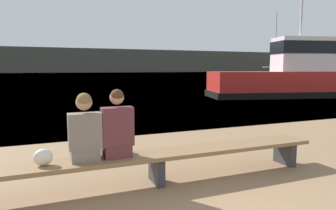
# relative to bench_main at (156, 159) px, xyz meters

# --- Properties ---
(water_surface) EXTENTS (240.00, 240.00, 0.00)m
(water_surface) POSITION_rel_bench_main_xyz_m (-0.26, 123.37, -0.40)
(water_surface) COLOR #386084
(water_surface) RESTS_ON ground
(far_shoreline) EXTENTS (600.00, 12.00, 9.37)m
(far_shoreline) POSITION_rel_bench_main_xyz_m (-0.26, 121.58, 4.29)
(far_shoreline) COLOR #4C4C42
(far_shoreline) RESTS_ON ground
(bench_main) EXTENTS (5.78, 0.56, 0.49)m
(bench_main) POSITION_rel_bench_main_xyz_m (0.00, 0.00, 0.00)
(bench_main) COLOR brown
(bench_main) RESTS_ON ground
(person_left) EXTENTS (0.46, 0.40, 0.99)m
(person_left) POSITION_rel_bench_main_xyz_m (-1.08, 0.00, 0.53)
(person_left) COLOR #70665B
(person_left) RESTS_ON bench_main
(person_right) EXTENTS (0.46, 0.39, 1.03)m
(person_right) POSITION_rel_bench_main_xyz_m (-0.62, 0.00, 0.53)
(person_right) COLOR #56282D
(person_right) RESTS_ON bench_main
(shopping_bag) EXTENTS (0.26, 0.16, 0.24)m
(shopping_bag) POSITION_rel_bench_main_xyz_m (-1.65, -0.01, 0.21)
(shopping_bag) COLOR beige
(shopping_bag) RESTS_ON bench_main
(tugboat_red) EXTENTS (11.48, 5.49, 6.13)m
(tugboat_red) POSITION_rel_bench_main_xyz_m (13.19, 10.37, 0.77)
(tugboat_red) COLOR red
(tugboat_red) RESTS_ON water_surface
(moored_sailboat) EXTENTS (8.07, 3.55, 7.81)m
(moored_sailboat) POSITION_rel_bench_main_xyz_m (21.98, 22.20, 0.13)
(moored_sailboat) COLOR silver
(moored_sailboat) RESTS_ON water_surface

